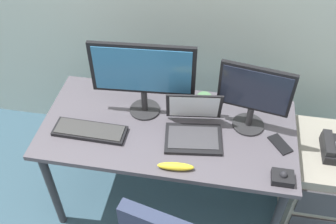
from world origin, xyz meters
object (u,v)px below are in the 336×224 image
desk_phone (336,149)px  file_cabinet (321,182)px  monitor_side (254,94)px  laptop (193,127)px  coffee_mug (204,103)px  cell_phone (280,144)px  keyboard (90,131)px  monitor_main (143,73)px  banana (176,166)px  trackball_mouse (283,177)px

desk_phone → file_cabinet: bearing=63.2°
monitor_side → laptop: monitor_side is taller
coffee_mug → cell_phone: coffee_mug is taller
file_cabinet → laptop: size_ratio=1.77×
keyboard → coffee_mug: (0.61, 0.29, 0.04)m
file_cabinet → monitor_main: monitor_main is taller
laptop → keyboard: bearing=-170.9°
monitor_main → monitor_side: (0.61, -0.02, -0.04)m
desk_phone → coffee_mug: 0.79m
file_cabinet → desk_phone: 0.34m
file_cabinet → banana: size_ratio=3.20×
monitor_side → file_cabinet: bearing=-0.5°
coffee_mug → trackball_mouse: bearing=-44.8°
monitor_main → trackball_mouse: size_ratio=5.27×
desk_phone → banana: 0.94m
file_cabinet → monitor_side: 0.83m
monitor_side → keyboard: (-0.87, -0.21, -0.22)m
file_cabinet → desk_phone: bearing=-116.8°
trackball_mouse → keyboard: bearing=171.9°
cell_phone → banana: size_ratio=0.75×
desk_phone → monitor_main: bearing=177.9°
banana → monitor_main: bearing=122.1°
monitor_side → cell_phone: 0.31m
keyboard → laptop: (0.57, 0.09, 0.04)m
laptop → desk_phone: bearing=6.7°
monitor_main → coffee_mug: monitor_main is taller
laptop → cell_phone: bearing=-0.2°
keyboard → file_cabinet: bearing=8.3°
file_cabinet → banana: (-0.88, -0.37, 0.44)m
desk_phone → laptop: (-0.81, -0.10, 0.13)m
file_cabinet → coffee_mug: size_ratio=5.31×
monitor_side → laptop: size_ratio=1.20×
monitor_main → laptop: (0.31, -0.14, -0.23)m
monitor_side → trackball_mouse: bearing=-63.4°
laptop → trackball_mouse: (0.48, -0.24, -0.03)m
monitor_side → trackball_mouse: size_ratio=3.75×
keyboard → trackball_mouse: (1.05, -0.15, 0.01)m
cell_phone → coffee_mug: bearing=120.3°
monitor_side → banana: bearing=-133.5°
keyboard → banana: banana is taller
keyboard → laptop: bearing=9.1°
trackball_mouse → cell_phone: (-0.00, 0.24, -0.02)m
monitor_main → file_cabinet: bearing=-1.2°
monitor_main → banana: monitor_main is taller
desk_phone → cell_phone: 0.36m
trackball_mouse → monitor_main: bearing=154.5°
desk_phone → coffee_mug: (-0.77, 0.10, 0.14)m
keyboard → banana: size_ratio=2.17×
coffee_mug → file_cabinet: bearing=-6.3°
desk_phone → monitor_main: monitor_main is taller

